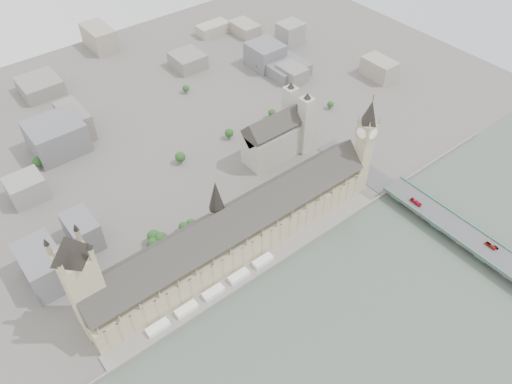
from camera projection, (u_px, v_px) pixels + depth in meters
ground at (248, 264)px, 415.94m from camera, size 900.00×900.00×0.00m
embankment_wall at (259, 275)px, 406.46m from camera, size 600.00×1.50×3.00m
river_terrace at (254, 269)px, 411.02m from camera, size 270.00×15.00×2.00m
terrace_tents at (213, 292)px, 391.41m from camera, size 118.00×7.00×4.00m
palace_of_westminster at (233, 232)px, 411.18m from camera, size 265.00×40.73×55.44m
elizabeth_tower at (365, 141)px, 441.37m from camera, size 17.00×17.00×107.50m
victoria_tower at (82, 280)px, 337.76m from camera, size 30.00×30.00×100.00m
central_tower at (217, 204)px, 385.72m from camera, size 13.00×13.00×48.00m
westminster_bridge at (456, 231)px, 435.29m from camera, size 25.00×325.00×10.25m
bridge_parapets at (504, 259)px, 406.31m from camera, size 25.00×235.00×1.15m
westminster_abbey at (277, 135)px, 501.23m from camera, size 68.00×36.00×64.00m
city_skyline_inland at (110, 112)px, 540.40m from camera, size 720.00×360.00×38.00m
park_trees at (198, 222)px, 439.98m from camera, size 110.00×30.00×15.00m
red_bus_north at (416, 202)px, 451.73m from camera, size 2.90×11.41×3.16m
red_bus_south at (491, 246)px, 415.36m from camera, size 2.45×9.80×2.72m
car_silver at (496, 247)px, 414.87m from camera, size 1.60×4.49×1.47m
car_approach at (354, 150)px, 506.09m from camera, size 3.72×5.99×1.62m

